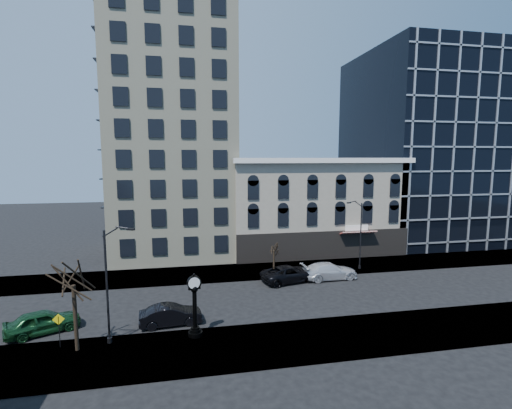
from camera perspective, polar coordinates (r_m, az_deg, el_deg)
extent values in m
plane|color=black|center=(33.82, -2.12, -14.51)|extent=(160.00, 160.00, 0.00)
cube|color=gray|center=(41.28, -3.84, -10.37)|extent=(160.00, 6.00, 0.12)
cube|color=gray|center=(26.64, 0.69, -20.67)|extent=(160.00, 6.00, 0.12)
cube|color=beige|center=(50.50, -12.62, 14.42)|extent=(15.00, 15.00, 38.00)
cube|color=#9D9381|center=(50.38, 8.62, -0.30)|extent=(22.00, 10.00, 12.00)
cube|color=white|center=(45.09, 10.99, 6.68)|extent=(22.60, 0.80, 0.60)
cube|color=black|center=(46.48, 10.61, -6.25)|extent=(22.00, 0.30, 3.60)
cube|color=maroon|center=(47.25, 15.43, -4.18)|extent=(4.50, 1.18, 0.55)
cube|color=black|center=(63.74, 24.57, 7.90)|extent=(20.00, 20.00, 28.00)
cylinder|color=black|center=(27.87, -9.32, -18.99)|extent=(1.02, 1.02, 0.28)
cylinder|color=black|center=(27.77, -9.33, -18.56)|extent=(0.74, 0.74, 0.19)
cylinder|color=black|center=(27.69, -9.34, -18.25)|extent=(0.56, 0.56, 0.15)
cylinder|color=black|center=(27.12, -9.40, -15.55)|extent=(0.30, 0.30, 2.69)
sphere|color=black|center=(26.60, -9.47, -12.69)|extent=(0.52, 0.52, 0.52)
cube|color=black|center=(26.57, -9.47, -12.50)|extent=(0.86, 0.41, 0.23)
cylinder|color=black|center=(26.44, -9.49, -11.75)|extent=(1.01, 0.53, 0.97)
cylinder|color=white|center=(26.30, -9.48, -11.86)|extent=(0.80, 0.22, 0.82)
cylinder|color=white|center=(26.59, -9.50, -11.64)|extent=(0.80, 0.22, 0.82)
sphere|color=black|center=(26.27, -9.52, -10.60)|extent=(0.19, 0.19, 0.19)
cylinder|color=black|center=(26.99, -21.95, -11.77)|extent=(0.14, 0.14, 7.72)
cylinder|color=black|center=(28.37, -21.59, -18.83)|extent=(0.32, 0.32, 0.36)
cube|color=black|center=(25.11, -19.11, -3.61)|extent=(0.53, 0.37, 0.13)
cylinder|color=black|center=(43.02, 15.79, -4.69)|extent=(0.14, 0.14, 7.45)
cylinder|color=black|center=(43.88, 15.63, -9.24)|extent=(0.31, 0.31, 0.35)
cube|color=black|center=(41.26, 14.38, 0.28)|extent=(0.51, 0.34, 0.12)
cylinder|color=black|center=(27.44, -26.03, -15.41)|extent=(0.25, 0.25, 4.37)
cylinder|color=black|center=(41.44, 2.77, -8.58)|extent=(0.21, 0.21, 2.25)
cylinder|color=black|center=(28.75, -28.01, -16.91)|extent=(0.06, 0.06, 2.11)
cube|color=yellow|center=(28.42, -28.11, -15.32)|extent=(0.75, 0.08, 0.75)
imported|color=#143F1E|center=(31.80, -29.94, -15.34)|extent=(5.27, 3.84, 1.67)
imported|color=black|center=(29.78, -12.95, -16.22)|extent=(4.79, 2.09, 1.53)
imported|color=black|center=(38.39, 5.21, -10.56)|extent=(6.36, 3.94, 1.64)
imported|color=silver|center=(39.77, 11.21, -9.99)|extent=(5.94, 2.61, 1.70)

